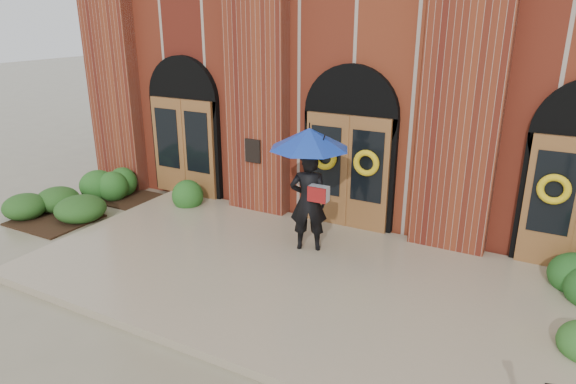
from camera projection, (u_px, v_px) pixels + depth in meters
The scene contains 6 objects.
ground at pixel (287, 284), 9.38m from camera, with size 90.00×90.00×0.00m, color gray.
landing at pixel (291, 276), 9.48m from camera, with size 10.00×5.30×0.15m, color gray.
church_building at pixel (425, 54), 15.51m from camera, with size 16.20×12.53×7.00m.
man_with_umbrella at pixel (309, 166), 9.87m from camera, with size 2.03×2.03×2.49m.
hedge_wall_left at pixel (142, 189), 13.25m from camera, with size 2.86×1.14×0.73m, color #23551C.
hedge_front_left at pixel (53, 210), 12.11m from camera, with size 1.59×1.36×0.56m, color #214919.
Camera 1 is at (3.95, -7.29, 4.69)m, focal length 32.00 mm.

